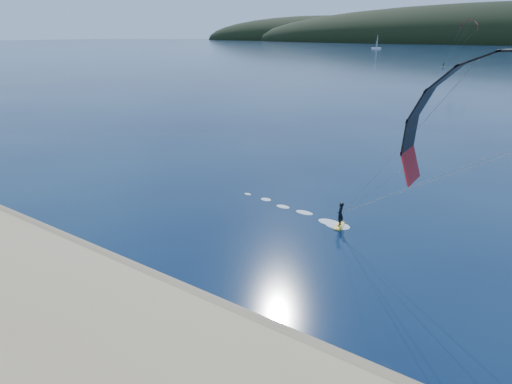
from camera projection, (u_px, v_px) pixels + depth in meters
ground at (111, 343)px, 20.39m from camera, size 1800.00×1800.00×0.00m
wet_sand at (177, 297)px, 23.85m from camera, size 220.00×2.50×0.10m
kitesurfer_near at (498, 153)px, 20.03m from camera, size 25.97×8.81×14.53m
kitesurfer_far at (469, 29)px, 171.49m from camera, size 13.06×8.11×18.17m
sailboat at (376, 48)px, 391.20m from camera, size 8.88×5.58×12.41m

